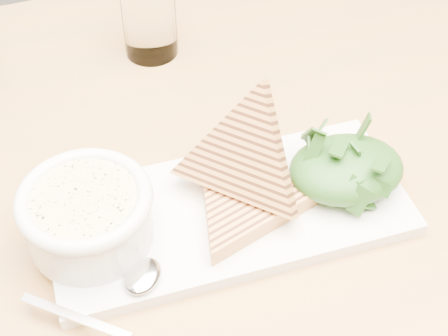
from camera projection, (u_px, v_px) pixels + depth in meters
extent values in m
cube|color=#A47237|center=(89.00, 210.00, 0.72)|extent=(1.25, 0.91, 0.04)
cylinder|color=#A47237|center=(385.00, 162.00, 1.30)|extent=(0.06, 0.06, 0.72)
cube|color=white|center=(228.00, 212.00, 0.68)|extent=(0.37, 0.19, 0.01)
cylinder|color=white|center=(89.00, 220.00, 0.63)|extent=(0.12, 0.12, 0.05)
cylinder|color=beige|center=(84.00, 200.00, 0.61)|extent=(0.10, 0.10, 0.01)
torus|color=white|center=(84.00, 199.00, 0.61)|extent=(0.12, 0.12, 0.01)
ellipsoid|color=#153C0E|center=(346.00, 169.00, 0.68)|extent=(0.12, 0.09, 0.04)
ellipsoid|color=silver|center=(143.00, 276.00, 0.61)|extent=(0.05, 0.05, 0.01)
cube|color=silver|center=(75.00, 317.00, 0.58)|extent=(0.09, 0.07, 0.00)
cylinder|color=white|center=(149.00, 17.00, 0.84)|extent=(0.07, 0.07, 0.10)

